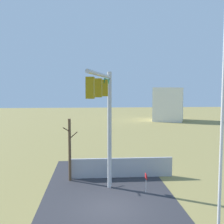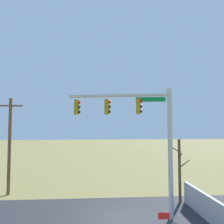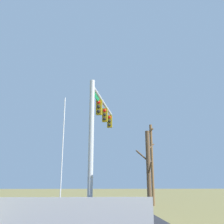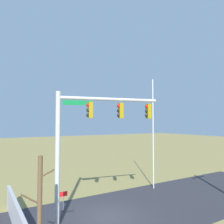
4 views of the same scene
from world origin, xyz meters
name	(u,v)px [view 3 (image 3 of 4)]	position (x,y,z in m)	size (l,w,h in m)	color
ground_plane	(94,218)	(0.00, 0.00, 0.00)	(160.00, 160.00, 0.00)	olive
road_surface	(94,211)	(-4.00, 0.00, 0.01)	(28.00, 8.00, 0.01)	#2D2D33
retaining_fence	(64,215)	(5.12, -1.20, 0.73)	(0.20, 7.64, 1.46)	#A8A8AD
signal_mast	(98,126)	(1.42, 0.21, 5.40)	(6.31, 1.59, 7.68)	#B2B5BA
flagpole	(63,150)	(-6.50, -2.97, 4.91)	(0.10, 0.10, 9.82)	silver
utility_pole	(152,162)	(-8.21, 5.43, 4.00)	(1.90, 0.26, 7.68)	brown
bare_tree	(149,177)	(4.71, 2.57, 2.29)	(1.27, 1.02, 4.47)	brown
open_sign	(49,205)	(2.01, -2.40, 0.91)	(0.56, 0.04, 1.22)	silver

